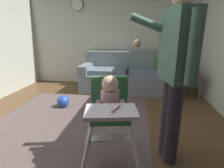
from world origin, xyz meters
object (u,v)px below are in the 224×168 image
toy_ball (63,101)px  sippy_cup (191,71)px  high_chair (110,105)px  side_table (189,80)px  adult_standing (175,70)px  couch (128,76)px  wall_clock (77,5)px

toy_ball → sippy_cup: 2.51m
high_chair → sippy_cup: 2.41m
side_table → adult_standing: bearing=-109.9°
high_chair → sippy_cup: high_chair is taller
couch → toy_ball: 1.62m
high_chair → adult_standing: (0.58, 0.15, 0.32)m
sippy_cup → couch: bearing=162.7°
couch → side_table: (1.23, -0.39, 0.05)m
side_table → sippy_cup: size_ratio=5.20×
sippy_cup → high_chair: bearing=-122.1°
high_chair → side_table: high_chair is taller
wall_clock → sippy_cup: bearing=-18.7°
couch → sippy_cup: 1.33m
adult_standing → toy_ball: (-1.63, 1.10, -0.84)m
toy_ball → wall_clock: bearing=97.3°
couch → side_table: couch is taller
sippy_cup → side_table: bearing=-180.0°
side_table → sippy_cup: sippy_cup is taller
couch → sippy_cup: bearing=72.7°
wall_clock → side_table: bearing=-18.8°
toy_ball → couch: bearing=47.3°
toy_ball → side_table: 2.47m
couch → adult_standing: 2.42m
adult_standing → sippy_cup: (0.70, 1.89, -0.37)m
couch → high_chair: (-0.04, -2.43, 0.29)m
toy_ball → wall_clock: 2.49m
high_chair → side_table: bearing=137.3°
couch → wall_clock: (-1.30, 0.48, 1.62)m
couch → sippy_cup: (1.24, -0.39, 0.24)m
wall_clock → high_chair: bearing=-66.5°
adult_standing → toy_ball: adult_standing is taller
couch → sippy_cup: size_ratio=21.07×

